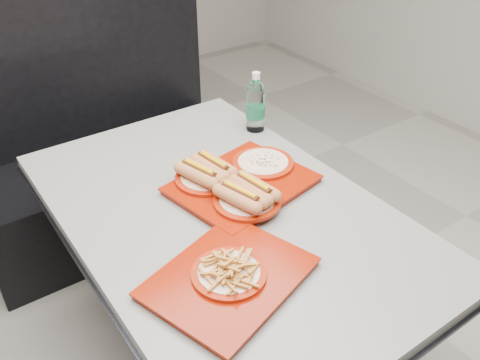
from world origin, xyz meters
TOP-DOWN VIEW (x-y plane):
  - ground at (0.00, 0.00)m, footprint 6.00×6.00m
  - diner_table at (0.00, 0.00)m, footprint 0.92×1.42m
  - booth_bench at (0.00, 1.09)m, footprint 1.30×0.57m
  - tray_near at (0.10, 0.06)m, footprint 0.50×0.42m
  - tray_far at (-0.16, -0.28)m, footprint 0.49×0.43m
  - water_bottle at (0.40, 0.37)m, footprint 0.08×0.08m

SIDE VIEW (x-z plane):
  - ground at x=0.00m, z-range 0.00..0.00m
  - booth_bench at x=0.00m, z-range -0.27..1.08m
  - diner_table at x=0.00m, z-range 0.21..0.96m
  - tray_far at x=-0.16m, z-range 0.73..0.81m
  - tray_near at x=0.10m, z-range 0.74..0.83m
  - water_bottle at x=0.40m, z-range 0.73..0.98m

